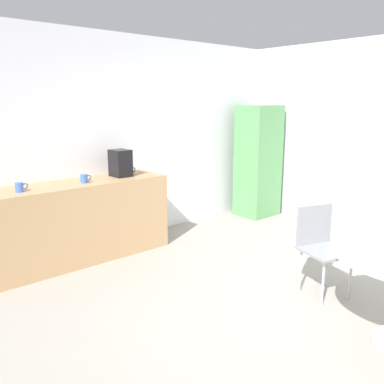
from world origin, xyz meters
name	(u,v)px	position (x,y,z in m)	size (l,w,h in m)	color
ground_plane	(298,343)	(0.00, 0.00, 0.00)	(6.00, 6.00, 0.00)	#9E998E
wall_back	(96,141)	(0.00, 3.00, 1.30)	(6.00, 0.10, 2.60)	silver
counter_block	(76,222)	(-0.50, 2.65, 0.45)	(2.16, 0.60, 0.90)	tan
locker_cabinet	(258,161)	(2.55, 2.55, 0.86)	(0.60, 0.50, 1.72)	#599959
chair_gray	(320,239)	(0.87, 0.39, 0.52)	(0.53, 0.53, 0.83)	silver
mug_white	(84,179)	(-0.40, 2.57, 0.95)	(0.13, 0.08, 0.09)	#3F66BF
mug_green	(130,171)	(0.27, 2.69, 0.95)	(0.13, 0.08, 0.09)	black
mug_red	(20,187)	(-1.10, 2.56, 0.95)	(0.13, 0.08, 0.09)	#3F66BF
coffee_maker	(120,163)	(0.12, 2.65, 1.06)	(0.20, 0.24, 0.32)	black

